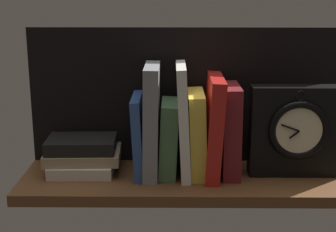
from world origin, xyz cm
name	(u,v)px	position (x,y,z in cm)	size (l,w,h in cm)	color
ground_plane	(188,181)	(0.00, 0.00, -1.25)	(76.82, 23.44, 2.50)	brown
back_panel	(188,96)	(0.00, 11.12, 16.60)	(76.82, 1.20, 33.19)	black
book_blue_modern	(139,135)	(-11.45, 2.03, 9.22)	(2.11, 14.10, 18.45)	#2D4C8E
book_gray_chess	(152,121)	(-8.44, 2.03, 12.76)	(3.31, 15.00, 25.51)	gray
book_green_romantic	(169,138)	(-4.52, 2.03, 8.57)	(3.93, 12.29, 17.15)	#476B44
book_white_catcher	(183,120)	(-1.18, 2.03, 12.82)	(2.16, 15.71, 25.64)	silver
book_yellow_seinlanguage	(197,134)	(2.01, 2.03, 9.68)	(3.63, 13.59, 19.36)	gold
book_red_requiem	(213,126)	(5.69, 2.03, 11.46)	(3.14, 16.98, 22.92)	red
book_maroon_dawkins	(230,130)	(9.56, 2.03, 10.48)	(3.99, 12.92, 20.97)	maroon
framed_clock	(296,131)	(24.53, 1.22, 10.63)	(20.94, 6.23, 20.94)	black
book_stack_side	(83,155)	(-24.87, 2.94, 4.03)	(17.93, 13.14, 8.21)	beige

